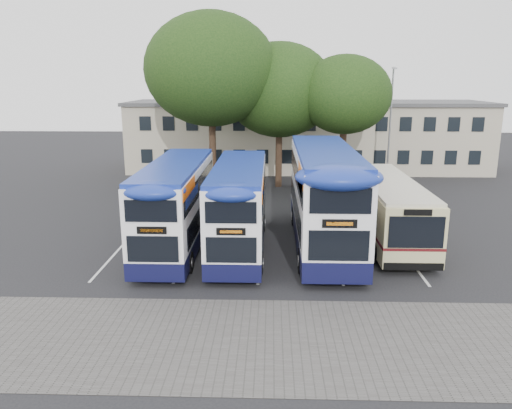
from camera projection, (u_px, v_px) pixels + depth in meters
The scene contains 12 objects.
ground at pixel (348, 281), 20.82m from camera, with size 120.00×120.00×0.00m, color black.
paving_strip at pixel (308, 341), 16.03m from camera, with size 40.00×6.00×0.01m, color #595654.
bay_lines at pixel (261, 242), 25.77m from camera, with size 14.12×11.00×0.01m.
depot_building at pixel (306, 135), 46.19m from camera, with size 32.40×8.40×6.20m.
lamp_post at pixel (390, 120), 38.74m from camera, with size 0.25×1.05×9.06m.
tree_left at pixel (211, 70), 35.52m from camera, with size 9.48×9.48×12.87m.
tree_mid at pixel (279, 90), 37.32m from camera, with size 8.28×8.28×10.90m.
tree_right at pixel (345, 95), 35.50m from camera, with size 6.60×6.60×9.91m.
bus_dd_left at pixel (176, 202), 24.45m from camera, with size 2.49×10.26×4.27m.
bus_dd_mid at pixel (239, 203), 24.35m from camera, with size 2.44×10.08×4.20m.
bus_dd_right at pixel (324, 193), 24.79m from camera, with size 2.85×11.76×4.90m.
bus_single at pixel (387, 205), 26.01m from camera, with size 2.69×10.56×3.15m.
Camera 1 is at (-3.23, -19.50, 8.22)m, focal length 35.00 mm.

